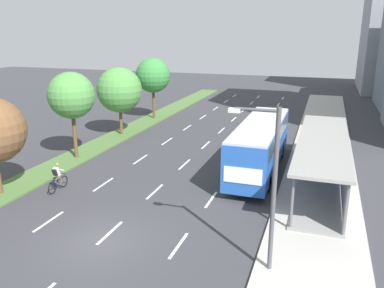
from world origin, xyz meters
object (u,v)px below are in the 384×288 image
Objects in this scene: cyclist at (57,178)px; bus_shelter at (327,158)px; bus at (260,142)px; median_tree_fourth at (153,76)px; median_tree_third at (119,90)px; streetlight at (270,180)px; median_tree_second at (71,96)px.

bus_shelter is at bearing 20.88° from cyclist.
median_tree_fourth is at bearing 137.19° from bus.
bus is at bearing -42.81° from median_tree_fourth.
bus_shelter is 2.25× the size of median_tree_third.
median_tree_fourth is 28.61m from streetlight.
bus is 1.77× the size of median_tree_fourth.
median_tree_second is at bearing -89.59° from median_tree_fourth.
median_tree_third reaches higher than cyclist.
bus_shelter is 16.18m from cyclist.
median_tree_second is 0.99× the size of median_tree_fourth.
bus is 1.74× the size of streetlight.
bus_shelter is 7.45× the size of cyclist.
bus is at bearing 7.80° from median_tree_second.
cyclist is (-15.09, -5.76, -1.07)m from bus_shelter.
median_tree_second is (-17.63, -0.24, 2.88)m from bus_shelter.
bus is 11.84m from streetlight.
bus is 18.52m from median_tree_fourth.
median_tree_fourth is (0.04, 7.15, 0.53)m from median_tree_third.
bus_shelter is 2.14× the size of median_tree_second.
median_tree_third is at bearing 158.49° from bus.
streetlight reaches higher than cyclist.
median_tree_third reaches higher than bus_shelter.
median_tree_third is 0.93× the size of streetlight.
cyclist is at bearing -78.04° from median_tree_third.
bus_shelter is at bearing 77.96° from streetlight.
median_tree_fourth is (-2.65, 19.80, 3.88)m from cyclist.
cyclist is at bearing -159.12° from bus_shelter.
median_tree_second is 1.05× the size of median_tree_third.
median_tree_second is 18.30m from streetlight.
median_tree_second is at bearing 114.78° from cyclist.
bus reaches higher than bus_shelter.
median_tree_fourth reaches higher than bus.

